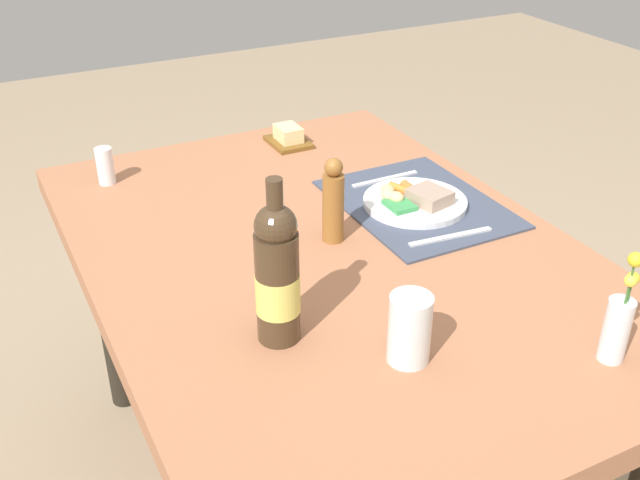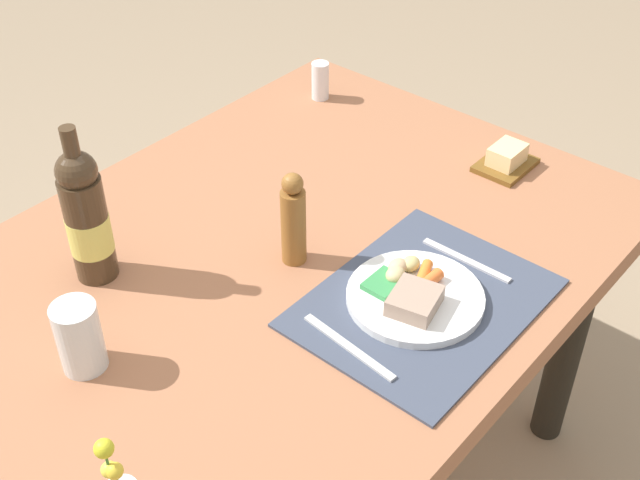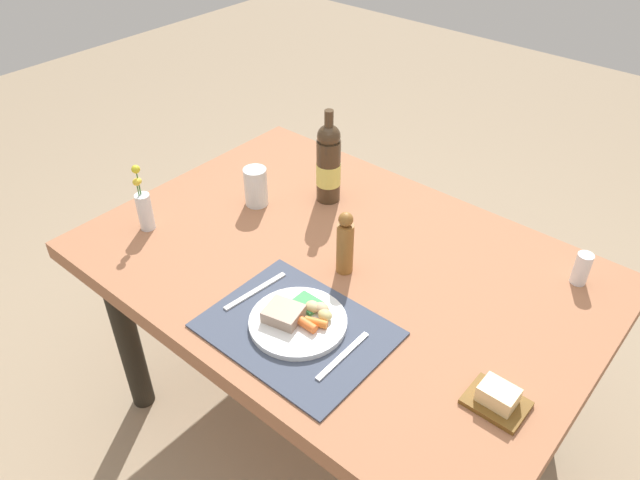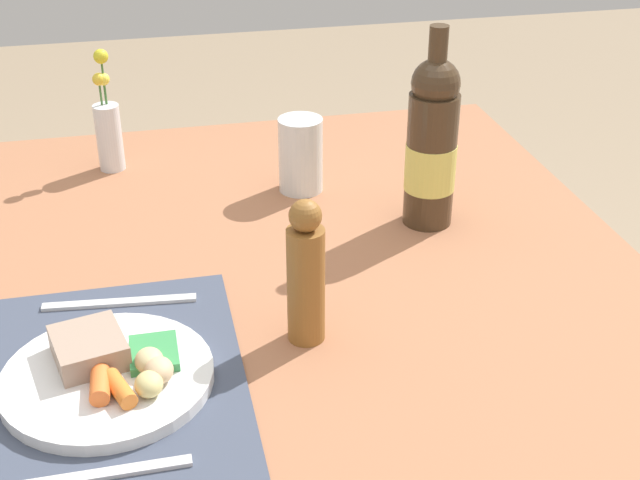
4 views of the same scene
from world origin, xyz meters
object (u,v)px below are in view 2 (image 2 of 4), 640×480
fork (349,347)px  knife (466,260)px  dinner_plate (413,294)px  butter_dish (506,159)px  salt_shaker (320,81)px  wine_bottle (86,217)px  pepper_mill (293,220)px  water_tumbler (80,341)px  dining_table (275,299)px

fork → knife: same height
dinner_plate → butter_dish: (0.49, 0.10, 0.00)m
knife → salt_shaker: size_ratio=1.99×
fork → wine_bottle: size_ratio=0.65×
fork → knife: (0.32, -0.03, 0.00)m
pepper_mill → salt_shaker: bearing=36.0°
knife → pepper_mill: pepper_mill is taller
knife → butter_dish: 0.35m
salt_shaker → water_tumbler: water_tumbler is taller
dining_table → salt_shaker: size_ratio=15.24×
pepper_mill → wine_bottle: wine_bottle is taller
dinner_plate → salt_shaker: (0.47, 0.61, 0.03)m
pepper_mill → water_tumbler: size_ratio=1.52×
fork → butter_dish: butter_dish is taller
dinner_plate → salt_shaker: 0.77m
fork → knife: size_ratio=1.08×
knife → wine_bottle: (-0.46, 0.50, 0.12)m
dining_table → water_tumbler: 0.42m
dining_table → dinner_plate: dinner_plate is taller
water_tumbler → fork: bearing=-45.3°
wine_bottle → butter_dish: (0.80, -0.39, -0.11)m
wine_bottle → salt_shaker: wine_bottle is taller
salt_shaker → pepper_mill: bearing=-144.0°
fork → water_tumbler: 0.43m
dining_table → butter_dish: bearing=-16.1°
dining_table → salt_shaker: salt_shaker is taller
wine_bottle → butter_dish: 0.90m
pepper_mill → butter_dish: size_ratio=1.48×
butter_dish → pepper_mill: bearing=165.2°
butter_dish → dinner_plate: bearing=-168.5°
wine_bottle → butter_dish: size_ratio=2.38×
dining_table → water_tumbler: size_ratio=11.30×
dining_table → butter_dish: size_ratio=10.95×
salt_shaker → butter_dish: (0.02, -0.51, -0.03)m
dining_table → water_tumbler: water_tumbler is taller
dinner_plate → wine_bottle: 0.59m
wine_bottle → water_tumbler: (-0.16, -0.17, -0.07)m
knife → wine_bottle: size_ratio=0.60×
dinner_plate → water_tumbler: water_tumbler is taller
wine_bottle → water_tumbler: 0.24m
pepper_mill → butter_dish: bearing=-14.8°
water_tumbler → wine_bottle: bearing=47.4°
dining_table → wine_bottle: bearing=135.7°
dining_table → wine_bottle: 0.39m
dinner_plate → dining_table: bearing=106.9°
knife → salt_shaker: 0.70m
fork → dining_table: bearing=77.0°
dining_table → pepper_mill: size_ratio=7.42×
knife → pepper_mill: size_ratio=0.97×
knife → water_tumbler: 0.70m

